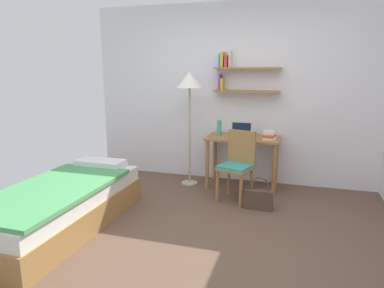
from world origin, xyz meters
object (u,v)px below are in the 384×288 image
(bed, at_px, (61,206))
(desk, at_px, (243,147))
(desk_chair, at_px, (237,163))
(handbag, at_px, (259,198))
(standing_lamp, at_px, (189,87))
(water_bottle, at_px, (219,128))
(laptop, at_px, (241,133))
(book_stack, at_px, (269,135))

(bed, xyz_separation_m, desk, (1.63, 1.86, 0.35))
(desk_chair, xyz_separation_m, handbag, (0.32, -0.25, -0.35))
(standing_lamp, distance_m, water_bottle, 0.71)
(bed, height_order, desk_chair, desk_chair)
(desk, xyz_separation_m, standing_lamp, (-0.76, -0.10, 0.83))
(desk_chair, relative_size, water_bottle, 3.97)
(bed, relative_size, laptop, 6.89)
(desk, xyz_separation_m, handbag, (0.32, -0.75, -0.46))
(desk_chair, distance_m, water_bottle, 0.71)
(desk_chair, xyz_separation_m, standing_lamp, (-0.76, 0.40, 0.93))
(bed, xyz_separation_m, desk_chair, (1.64, 1.35, 0.25))
(bed, bearing_deg, water_bottle, 55.18)
(bed, bearing_deg, handbag, 29.47)
(laptop, bearing_deg, desk, -1.13)
(standing_lamp, xyz_separation_m, laptop, (0.72, 0.10, -0.63))
(water_bottle, relative_size, handbag, 0.56)
(book_stack, bearing_deg, handbag, -92.33)
(desk, bearing_deg, book_stack, -5.56)
(laptop, bearing_deg, standing_lamp, -171.74)
(handbag, bearing_deg, book_stack, 87.67)
(bed, distance_m, desk_chair, 2.14)
(desk, bearing_deg, laptop, 178.87)
(desk_chair, bearing_deg, book_stack, 53.84)
(desk, xyz_separation_m, book_stack, (0.35, -0.03, 0.19))
(bed, xyz_separation_m, book_stack, (1.98, 1.83, 0.54))
(bed, height_order, book_stack, book_stack)
(desk, height_order, standing_lamp, standing_lamp)
(bed, relative_size, water_bottle, 9.17)
(bed, bearing_deg, desk_chair, 39.54)
(bed, bearing_deg, laptop, 49.33)
(desk, xyz_separation_m, laptop, (-0.03, 0.00, 0.19))
(water_bottle, distance_m, handbag, 1.23)
(laptop, distance_m, handbag, 1.06)
(laptop, distance_m, book_stack, 0.39)
(standing_lamp, xyz_separation_m, water_bottle, (0.41, 0.10, -0.57))
(standing_lamp, distance_m, book_stack, 1.28)
(bed, bearing_deg, standing_lamp, 63.45)
(laptop, bearing_deg, handbag, -64.69)
(bed, height_order, desk, desk)
(desk, xyz_separation_m, desk_chair, (0.01, -0.51, -0.11))
(water_bottle, height_order, book_stack, water_bottle)
(standing_lamp, relative_size, handbag, 4.05)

